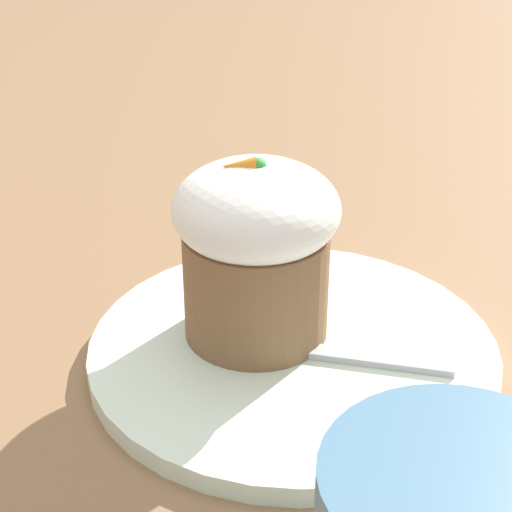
{
  "coord_description": "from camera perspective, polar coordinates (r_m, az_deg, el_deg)",
  "views": [
    {
      "loc": [
        0.02,
        0.37,
        0.27
      ],
      "look_at": [
        0.02,
        -0.01,
        0.06
      ],
      "focal_mm": 60.0,
      "sensor_mm": 36.0,
      "label": 1
    }
  ],
  "objects": [
    {
      "name": "ground_plane",
      "position": [
        0.46,
        2.45,
        -6.93
      ],
      "size": [
        4.0,
        4.0,
        0.0
      ],
      "primitive_type": "plane",
      "color": "#846042"
    },
    {
      "name": "dessert_plate",
      "position": [
        0.45,
        2.46,
        -6.36
      ],
      "size": [
        0.21,
        0.21,
        0.01
      ],
      "color": "silver",
      "rests_on": "ground_plane"
    },
    {
      "name": "carrot_cake",
      "position": [
        0.43,
        -0.0,
        0.64
      ],
      "size": [
        0.08,
        0.08,
        0.1
      ],
      "color": "brown",
      "rests_on": "dessert_plate"
    },
    {
      "name": "spoon",
      "position": [
        0.44,
        2.23,
        -6.06
      ],
      "size": [
        0.12,
        0.05,
        0.01
      ],
      "color": "#B7B7BC",
      "rests_on": "dessert_plate"
    }
  ]
}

